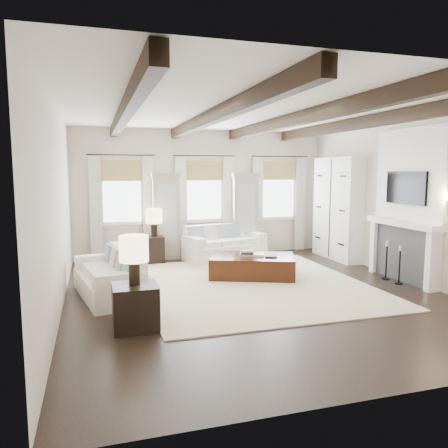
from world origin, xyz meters
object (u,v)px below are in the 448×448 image
object	(u,v)px
side_table_back	(155,250)
ottoman	(252,266)
sofa_back	(223,245)
sofa_left	(112,278)
side_table_front	(135,306)

from	to	relation	value
side_table_back	ottoman	bearing A→B (deg)	-48.09
sofa_back	ottoman	bearing A→B (deg)	-88.96
ottoman	side_table_back	bearing A→B (deg)	153.84
sofa_back	side_table_back	size ratio (longest dim) A/B	3.36
sofa_left	ottoman	size ratio (longest dim) A/B	1.20
sofa_back	side_table_back	world-z (taller)	sofa_back
sofa_back	sofa_left	bearing A→B (deg)	-137.35
side_table_back	side_table_front	bearing A→B (deg)	-101.28
side_table_back	sofa_left	bearing A→B (deg)	-113.09
ottoman	side_table_front	world-z (taller)	side_table_front
sofa_back	sofa_left	world-z (taller)	sofa_back
sofa_left	side_table_front	xyz separation A→B (m)	(0.25, -1.67, -0.02)
sofa_back	sofa_left	size ratio (longest dim) A/B	1.04
ottoman	side_table_back	size ratio (longest dim) A/B	2.67
sofa_back	side_table_back	xyz separation A→B (m)	(-1.71, -0.02, -0.02)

